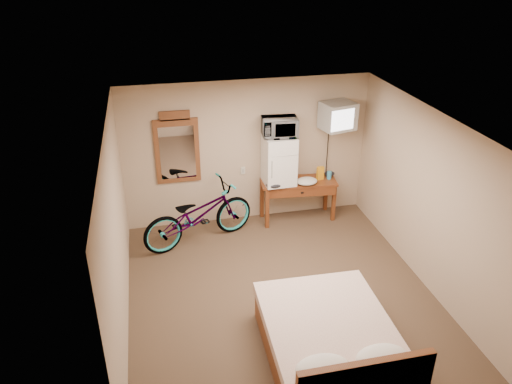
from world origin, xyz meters
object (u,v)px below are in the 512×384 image
(desk, at_px, (299,188))
(blue_cup, at_px, (329,175))
(mini_fridge, at_px, (279,160))
(crt_television, at_px, (338,116))
(bicycle, at_px, (199,215))
(bed, at_px, (331,345))
(microwave, at_px, (280,127))
(wall_mirror, at_px, (177,149))

(desk, xyz_separation_m, blue_cup, (0.54, -0.01, 0.19))
(mini_fridge, height_order, blue_cup, mini_fridge)
(crt_television, height_order, bicycle, crt_television)
(desk, height_order, mini_fridge, mini_fridge)
(bicycle, xyz_separation_m, bed, (1.17, -3.03, -0.21))
(crt_television, bearing_deg, microwave, 178.82)
(desk, bearing_deg, mini_fridge, 173.67)
(desk, relative_size, blue_cup, 10.01)
(desk, relative_size, crt_television, 2.08)
(bed, bearing_deg, blue_cup, 70.89)
(bicycle, bearing_deg, mini_fridge, -93.76)
(desk, distance_m, mini_fridge, 0.65)
(crt_television, height_order, bed, crt_television)
(desk, distance_m, wall_mirror, 2.20)
(mini_fridge, bearing_deg, wall_mirror, 172.09)
(microwave, relative_size, bicycle, 0.30)
(desk, height_order, bed, bed)
(mini_fridge, bearing_deg, bed, -94.47)
(mini_fridge, height_order, bed, mini_fridge)
(mini_fridge, bearing_deg, desk, -6.33)
(bicycle, bearing_deg, bed, -177.92)
(blue_cup, bearing_deg, bed, -109.11)
(microwave, bearing_deg, bed, -89.49)
(blue_cup, xyz_separation_m, bicycle, (-2.34, -0.34, -0.31))
(microwave, height_order, wall_mirror, wall_mirror)
(blue_cup, distance_m, bicycle, 2.38)
(wall_mirror, bearing_deg, bicycle, -69.66)
(mini_fridge, bearing_deg, microwave, 56.27)
(microwave, bearing_deg, wall_mirror, 177.08)
(blue_cup, height_order, crt_television, crt_television)
(desk, bearing_deg, wall_mirror, 172.37)
(mini_fridge, distance_m, microwave, 0.58)
(desk, distance_m, microwave, 1.18)
(wall_mirror, bearing_deg, desk, -7.63)
(mini_fridge, height_order, crt_television, crt_television)
(crt_television, distance_m, wall_mirror, 2.71)
(crt_television, bearing_deg, bed, -110.25)
(bicycle, bearing_deg, wall_mirror, 1.29)
(mini_fridge, bearing_deg, bicycle, -164.71)
(mini_fridge, xyz_separation_m, bed, (-0.27, -3.42, -0.87))
(microwave, height_order, bed, microwave)
(desk, height_order, blue_cup, blue_cup)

